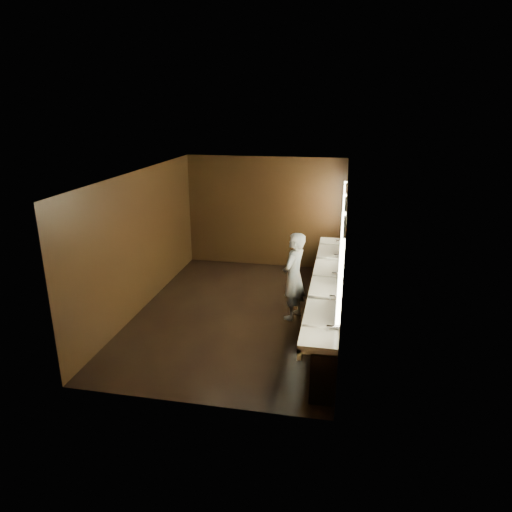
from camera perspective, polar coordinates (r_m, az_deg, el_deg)
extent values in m
plane|color=black|center=(9.31, -2.17, -7.09)|extent=(6.00, 6.00, 0.00)
cube|color=#2D2D2B|center=(8.48, -2.41, 10.23)|extent=(4.00, 6.00, 0.02)
cube|color=black|center=(11.63, 1.11, 5.49)|extent=(4.00, 0.02, 2.80)
cube|color=black|center=(6.11, -8.78, -7.08)|extent=(4.00, 0.02, 2.80)
cube|color=black|center=(9.44, -14.19, 1.83)|extent=(0.02, 6.00, 2.80)
cube|color=black|center=(8.57, 10.84, 0.39)|extent=(0.02, 6.00, 2.80)
cube|color=black|center=(8.93, 9.30, -5.62)|extent=(0.36, 5.40, 0.81)
cube|color=silver|center=(8.76, 8.83, -2.93)|extent=(0.55, 5.40, 0.12)
cube|color=silver|center=(8.80, 7.21, -3.31)|extent=(0.06, 5.40, 0.18)
cylinder|color=silver|center=(6.69, 9.60, -8.68)|extent=(0.18, 0.04, 0.04)
cylinder|color=silver|center=(7.69, 9.88, -4.98)|extent=(0.18, 0.04, 0.04)
cylinder|color=silver|center=(8.71, 10.09, -2.14)|extent=(0.18, 0.04, 0.04)
cylinder|color=silver|center=(9.75, 10.25, 0.10)|extent=(0.18, 0.04, 0.04)
cylinder|color=silver|center=(10.80, 10.39, 1.90)|extent=(0.18, 0.04, 0.04)
cube|color=#FFF7C7|center=(6.19, 10.46, -3.28)|extent=(0.06, 0.22, 1.15)
cube|color=white|center=(6.95, 10.71, -0.88)|extent=(0.03, 1.32, 1.15)
cube|color=#FFF7C7|center=(7.71, 10.69, 1.06)|extent=(0.06, 0.23, 1.15)
cube|color=white|center=(8.47, 10.88, 2.64)|extent=(0.03, 1.32, 1.15)
cube|color=#FFF7C7|center=(9.25, 10.85, 3.97)|extent=(0.06, 0.23, 1.15)
cube|color=white|center=(10.02, 10.99, 5.08)|extent=(0.03, 1.32, 1.15)
cube|color=#FFF7C7|center=(10.81, 10.96, 6.04)|extent=(0.06, 0.22, 1.15)
imported|color=#98C0E3|center=(8.81, 4.75, -2.53)|extent=(0.60, 0.73, 1.73)
cylinder|color=black|center=(8.54, 7.47, -7.64)|extent=(0.45, 0.45, 0.55)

